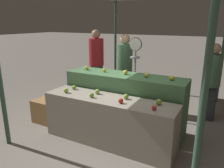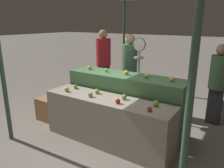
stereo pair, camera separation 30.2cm
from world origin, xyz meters
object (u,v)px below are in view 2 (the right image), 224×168
(person_customer_left, at_px, (103,58))
(produce_scale, at_px, (139,60))
(wooden_crate_side, at_px, (51,108))
(person_vendor_at_scale, at_px, (129,66))
(person_customer_right, at_px, (218,79))

(person_customer_left, bearing_deg, produce_scale, 154.24)
(wooden_crate_side, bearing_deg, person_customer_left, 91.13)
(person_vendor_at_scale, relative_size, wooden_crate_side, 3.68)
(produce_scale, xyz_separation_m, person_customer_left, (-1.44, 0.78, -0.19))
(produce_scale, height_order, person_vendor_at_scale, person_vendor_at_scale)
(person_customer_right, distance_m, wooden_crate_side, 3.36)
(produce_scale, relative_size, person_vendor_at_scale, 0.97)
(person_customer_left, xyz_separation_m, wooden_crate_side, (0.04, -1.94, -0.78))
(person_customer_left, bearing_deg, person_vendor_at_scale, 157.65)
(person_vendor_at_scale, xyz_separation_m, person_customer_right, (1.83, 0.18, -0.08))
(produce_scale, height_order, person_customer_left, person_customer_left)
(produce_scale, distance_m, person_vendor_at_scale, 0.51)
(person_customer_left, xyz_separation_m, person_customer_right, (2.90, -0.33, -0.11))
(wooden_crate_side, bearing_deg, person_vendor_at_scale, 54.23)
(produce_scale, distance_m, person_customer_left, 1.65)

